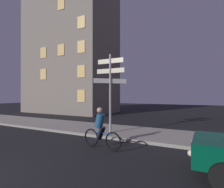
# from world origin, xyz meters

# --- Properties ---
(sidewalk_kerb) EXTENTS (40.00, 3.23, 0.14)m
(sidewalk_kerb) POSITION_xyz_m (0.00, 7.40, 0.07)
(sidewalk_kerb) COLOR gray
(sidewalk_kerb) RESTS_ON ground_plane
(signpost) EXTENTS (1.61, 1.28, 4.09)m
(signpost) POSITION_xyz_m (0.77, 6.60, 2.61)
(signpost) COLOR gray
(signpost) RESTS_ON sidewalk_kerb
(cyclist) EXTENTS (1.81, 0.38, 1.61)m
(cyclist) POSITION_xyz_m (1.54, 4.40, 0.75)
(cyclist) COLOR black
(cyclist) RESTS_ON ground_plane
(building_left_block) EXTENTS (10.57, 6.16, 15.11)m
(building_left_block) POSITION_xyz_m (-9.66, 15.59, 7.56)
(building_left_block) COLOR slate
(building_left_block) RESTS_ON ground_plane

